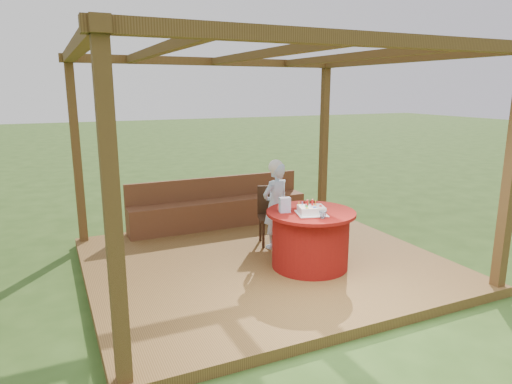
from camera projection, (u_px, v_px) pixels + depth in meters
ground at (264, 268)px, 6.16m from camera, size 60.00×60.00×0.00m
deck at (264, 264)px, 6.15m from camera, size 4.50×4.00×0.12m
pergola at (264, 85)px, 5.63m from camera, size 4.50×4.00×2.72m
bench at (219, 210)px, 7.60m from camera, size 3.00×0.42×0.80m
table at (310, 239)px, 5.82m from camera, size 1.12×1.12×0.74m
chair at (272, 213)px, 6.72m from camera, size 0.49×0.49×0.84m
elderly_woman at (276, 204)px, 6.48m from camera, size 0.52×0.41×1.28m
birthday_cake at (311, 210)px, 5.62m from camera, size 0.44×0.44×0.17m
gift_bag at (285, 205)px, 5.67m from camera, size 0.15×0.11×0.19m
drinking_glass at (323, 215)px, 5.42m from camera, size 0.11×0.11×0.09m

